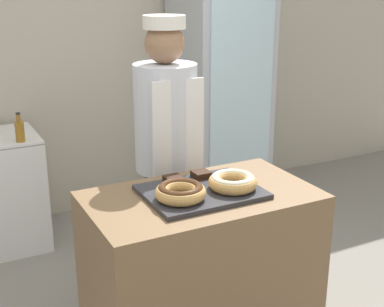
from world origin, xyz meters
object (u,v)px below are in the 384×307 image
donut_light_glaze (233,181)px  brownie_back_right (201,174)px  baker_person (167,156)px  donut_chocolate_glaze (181,191)px  beverage_fridge (220,92)px  serving_tray (201,192)px  bottle_amber (20,130)px  brownie_back_left (173,179)px

donut_light_glaze → brownie_back_right: donut_light_glaze is taller
baker_person → donut_chocolate_glaze: bearing=-109.2°
baker_person → beverage_fridge: size_ratio=0.87×
serving_tray → baker_person: (0.08, 0.59, -0.00)m
donut_chocolate_glaze → beverage_fridge: bearing=55.2°
serving_tray → brownie_back_right: 0.17m
donut_chocolate_glaze → serving_tray: bearing=22.7°
baker_person → bottle_amber: (-0.68, 0.92, 0.01)m
baker_person → bottle_amber: 1.14m
brownie_back_right → donut_chocolate_glaze: bearing=-136.5°
baker_person → bottle_amber: size_ratio=8.47×
baker_person → bottle_amber: bearing=126.2°
donut_chocolate_glaze → brownie_back_right: size_ratio=2.79×
donut_chocolate_glaze → baker_person: baker_person is taller
baker_person → donut_light_glaze: bearing=-85.0°
brownie_back_left → brownie_back_right: size_ratio=1.00×
serving_tray → bottle_amber: 1.62m
brownie_back_left → bottle_amber: 1.46m
serving_tray → baker_person: baker_person is taller
donut_light_glaze → baker_person: bearing=95.0°
donut_light_glaze → brownie_back_left: donut_light_glaze is taller
baker_person → bottle_amber: baker_person is taller
donut_light_glaze → beverage_fridge: bearing=61.8°
donut_chocolate_glaze → beverage_fridge: 2.18m
beverage_fridge → bottle_amber: beverage_fridge is taller
serving_tray → baker_person: 0.60m
serving_tray → beverage_fridge: (1.10, 1.73, 0.08)m
donut_chocolate_glaze → brownie_back_left: size_ratio=2.79×
serving_tray → bottle_amber: size_ratio=2.75×
bottle_amber → baker_person: bearing=-53.8°
brownie_back_right → baker_person: (0.01, 0.44, -0.03)m
beverage_fridge → donut_chocolate_glaze: bearing=-124.8°
donut_chocolate_glaze → beverage_fridge: (1.24, 1.79, 0.03)m
donut_light_glaze → brownie_back_right: (-0.06, 0.21, -0.02)m
donut_chocolate_glaze → beverage_fridge: beverage_fridge is taller
brownie_back_right → baker_person: baker_person is taller
donut_light_glaze → bottle_amber: size_ratio=1.19×
brownie_back_right → bottle_amber: bottle_amber is taller
brownie_back_left → donut_chocolate_glaze: bearing=-106.6°
serving_tray → beverage_fridge: 2.05m
brownie_back_right → beverage_fridge: bearing=57.1°
brownie_back_right → baker_person: bearing=89.3°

